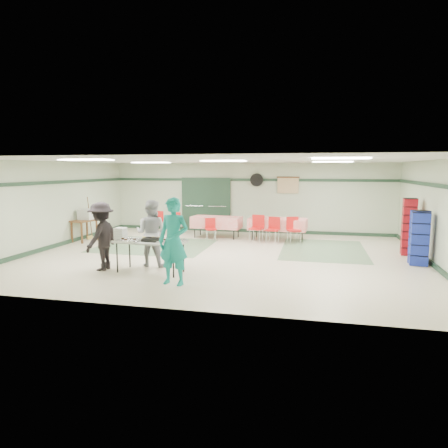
% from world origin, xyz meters
% --- Properties ---
extents(floor, '(11.00, 11.00, 0.00)m').
position_xyz_m(floor, '(0.00, 0.00, 0.00)').
color(floor, beige).
rests_on(floor, ground).
extents(ceiling, '(11.00, 11.00, 0.00)m').
position_xyz_m(ceiling, '(0.00, 0.00, 2.70)').
color(ceiling, silver).
rests_on(ceiling, wall_back).
extents(wall_back, '(11.00, 0.00, 11.00)m').
position_xyz_m(wall_back, '(0.00, 4.50, 1.35)').
color(wall_back, '#B0BCA1').
rests_on(wall_back, floor).
extents(wall_front, '(11.00, 0.00, 11.00)m').
position_xyz_m(wall_front, '(0.00, -4.50, 1.35)').
color(wall_front, '#B0BCA1').
rests_on(wall_front, floor).
extents(wall_left, '(0.00, 9.00, 9.00)m').
position_xyz_m(wall_left, '(-5.50, 0.00, 1.35)').
color(wall_left, '#B0BCA1').
rests_on(wall_left, floor).
extents(wall_right, '(0.00, 9.00, 9.00)m').
position_xyz_m(wall_right, '(5.50, 0.00, 1.35)').
color(wall_right, '#B0BCA1').
rests_on(wall_right, floor).
extents(trim_back, '(11.00, 0.06, 0.10)m').
position_xyz_m(trim_back, '(0.00, 4.47, 2.05)').
color(trim_back, '#1F3827').
rests_on(trim_back, wall_back).
extents(baseboard_back, '(11.00, 0.06, 0.12)m').
position_xyz_m(baseboard_back, '(0.00, 4.47, 0.06)').
color(baseboard_back, '#1F3827').
rests_on(baseboard_back, floor).
extents(trim_left, '(0.06, 9.00, 0.10)m').
position_xyz_m(trim_left, '(-5.47, 0.00, 2.05)').
color(trim_left, '#1F3827').
rests_on(trim_left, wall_back).
extents(baseboard_left, '(0.06, 9.00, 0.12)m').
position_xyz_m(baseboard_left, '(-5.47, 0.00, 0.06)').
color(baseboard_left, '#1F3827').
rests_on(baseboard_left, floor).
extents(trim_right, '(0.06, 9.00, 0.10)m').
position_xyz_m(trim_right, '(5.47, 0.00, 2.05)').
color(trim_right, '#1F3827').
rests_on(trim_right, wall_back).
extents(baseboard_right, '(0.06, 9.00, 0.12)m').
position_xyz_m(baseboard_right, '(5.47, 0.00, 0.06)').
color(baseboard_right, '#1F3827').
rests_on(baseboard_right, floor).
extents(green_patch_a, '(3.50, 3.00, 0.01)m').
position_xyz_m(green_patch_a, '(-2.50, 1.00, 0.00)').
color(green_patch_a, gray).
rests_on(green_patch_a, floor).
extents(green_patch_b, '(2.50, 3.50, 0.01)m').
position_xyz_m(green_patch_b, '(2.80, 1.50, 0.00)').
color(green_patch_b, gray).
rests_on(green_patch_b, floor).
extents(double_door_left, '(0.90, 0.06, 2.10)m').
position_xyz_m(double_door_left, '(-2.20, 4.44, 1.05)').
color(double_door_left, '#999C99').
rests_on(double_door_left, floor).
extents(double_door_right, '(0.90, 0.06, 2.10)m').
position_xyz_m(double_door_right, '(-1.25, 4.44, 1.05)').
color(double_door_right, '#999C99').
rests_on(double_door_right, floor).
extents(door_frame, '(2.00, 0.03, 2.15)m').
position_xyz_m(door_frame, '(-1.73, 4.42, 1.05)').
color(door_frame, '#1F3827').
rests_on(door_frame, floor).
extents(wall_fan, '(0.50, 0.10, 0.50)m').
position_xyz_m(wall_fan, '(0.30, 4.44, 2.05)').
color(wall_fan, black).
rests_on(wall_fan, wall_back).
extents(scroll_banner, '(0.80, 0.02, 0.60)m').
position_xyz_m(scroll_banner, '(1.50, 4.44, 1.85)').
color(scroll_banner, tan).
rests_on(scroll_banner, wall_back).
extents(serving_table, '(1.77, 0.86, 0.76)m').
position_xyz_m(serving_table, '(-1.30, -2.18, 0.71)').
color(serving_table, '#A1A09C').
rests_on(serving_table, floor).
extents(sheet_tray_right, '(0.68, 0.55, 0.02)m').
position_xyz_m(sheet_tray_right, '(-0.73, -2.17, 0.77)').
color(sheet_tray_right, silver).
rests_on(sheet_tray_right, serving_table).
extents(sheet_tray_mid, '(0.62, 0.50, 0.02)m').
position_xyz_m(sheet_tray_mid, '(-1.34, -2.07, 0.77)').
color(sheet_tray_mid, silver).
rests_on(sheet_tray_mid, serving_table).
extents(sheet_tray_left, '(0.65, 0.52, 0.02)m').
position_xyz_m(sheet_tray_left, '(-1.81, -2.34, 0.77)').
color(sheet_tray_left, silver).
rests_on(sheet_tray_left, serving_table).
extents(baking_pan, '(0.50, 0.34, 0.08)m').
position_xyz_m(baking_pan, '(-1.21, -2.21, 0.80)').
color(baking_pan, black).
rests_on(baking_pan, serving_table).
extents(foam_box_stack, '(0.27, 0.25, 0.28)m').
position_xyz_m(foam_box_stack, '(-2.10, -2.12, 0.90)').
color(foam_box_stack, white).
rests_on(foam_box_stack, serving_table).
extents(volunteer_teal, '(0.74, 0.54, 1.87)m').
position_xyz_m(volunteer_teal, '(-0.41, -3.01, 0.94)').
color(volunteer_teal, teal).
rests_on(volunteer_teal, floor).
extents(volunteer_grey, '(0.82, 0.64, 1.69)m').
position_xyz_m(volunteer_grey, '(-1.52, -1.57, 0.85)').
color(volunteer_grey, '#9A9A9F').
rests_on(volunteer_grey, floor).
extents(volunteer_dark, '(0.69, 1.12, 1.67)m').
position_xyz_m(volunteer_dark, '(-2.55, -2.22, 0.84)').
color(volunteer_dark, black).
rests_on(volunteer_dark, floor).
extents(dining_table_a, '(2.04, 1.03, 0.77)m').
position_xyz_m(dining_table_a, '(1.26, 2.96, 0.57)').
color(dining_table_a, red).
rests_on(dining_table_a, floor).
extents(dining_table_b, '(1.82, 0.92, 0.77)m').
position_xyz_m(dining_table_b, '(-0.94, 2.96, 0.57)').
color(dining_table_b, red).
rests_on(dining_table_b, floor).
extents(chair_a, '(0.49, 0.49, 0.87)m').
position_xyz_m(chair_a, '(1.17, 2.40, 0.53)').
color(chair_a, red).
rests_on(chair_a, floor).
extents(chair_b, '(0.51, 0.51, 0.92)m').
position_xyz_m(chair_b, '(0.63, 2.40, 0.56)').
color(chair_b, red).
rests_on(chair_b, floor).
extents(chair_c, '(0.53, 0.53, 0.89)m').
position_xyz_m(chair_c, '(1.83, 2.39, 0.54)').
color(chair_c, red).
rests_on(chair_c, floor).
extents(chair_d, '(0.47, 0.47, 0.78)m').
position_xyz_m(chair_d, '(-1.01, 2.38, 0.47)').
color(chair_d, red).
rests_on(chair_d, floor).
extents(chair_loose_a, '(0.41, 0.41, 0.82)m').
position_xyz_m(chair_loose_a, '(-2.69, 3.44, 0.50)').
color(chair_loose_a, red).
rests_on(chair_loose_a, floor).
extents(chair_loose_b, '(0.51, 0.51, 0.88)m').
position_xyz_m(chair_loose_b, '(-3.33, 3.24, 0.54)').
color(chair_loose_b, red).
rests_on(chair_loose_b, floor).
extents(crate_stack_blue_a, '(0.48, 0.48, 1.38)m').
position_xyz_m(crate_stack_blue_a, '(5.15, 0.02, 0.69)').
color(crate_stack_blue_a, '#192499').
rests_on(crate_stack_blue_a, floor).
extents(crate_stack_red, '(0.39, 0.39, 1.64)m').
position_xyz_m(crate_stack_red, '(5.15, 1.27, 0.82)').
color(crate_stack_red, maroon).
rests_on(crate_stack_red, floor).
extents(crate_stack_blue_b, '(0.44, 0.44, 1.41)m').
position_xyz_m(crate_stack_blue_b, '(5.15, 0.08, 0.71)').
color(crate_stack_blue_b, '#192499').
rests_on(crate_stack_blue_b, floor).
extents(printer_table, '(0.72, 0.95, 0.74)m').
position_xyz_m(printer_table, '(-5.15, 1.18, 0.64)').
color(printer_table, brown).
rests_on(printer_table, floor).
extents(office_printer, '(0.47, 0.41, 0.36)m').
position_xyz_m(office_printer, '(-5.15, 1.33, 0.93)').
color(office_printer, '#BBBCB6').
rests_on(office_printer, printer_table).
extents(broom, '(0.07, 0.24, 1.47)m').
position_xyz_m(broom, '(-5.23, 1.68, 0.77)').
color(broom, brown).
rests_on(broom, floor).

